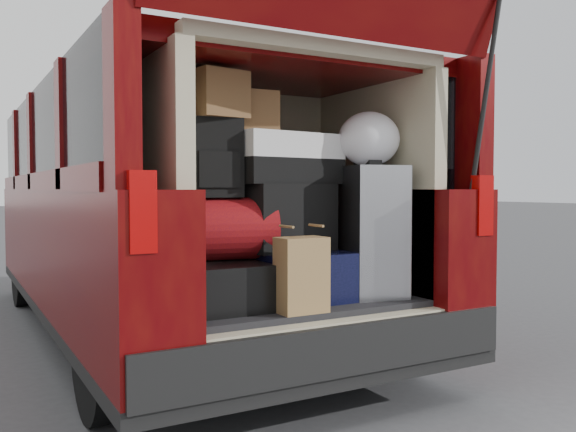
# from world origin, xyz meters

# --- Properties ---
(ground) EXTENTS (80.00, 80.00, 0.00)m
(ground) POSITION_xyz_m (0.00, 0.00, 0.00)
(ground) COLOR #3C3C3F
(ground) RESTS_ON ground
(minivan) EXTENTS (1.90, 5.35, 2.77)m
(minivan) POSITION_xyz_m (0.00, 1.86, 0.91)
(minivan) COLOR black
(minivan) RESTS_ON ground
(load_floor) EXTENTS (1.24, 1.05, 0.55)m
(load_floor) POSITION_xyz_m (0.00, 0.28, 0.28)
(load_floor) COLOR black
(load_floor) RESTS_ON ground
(black_hardshell) EXTENTS (0.39, 0.53, 0.21)m
(black_hardshell) POSITION_xyz_m (-0.39, 0.12, 0.66)
(black_hardshell) COLOR black
(black_hardshell) RESTS_ON load_floor
(navy_hardshell) EXTENTS (0.47, 0.56, 0.24)m
(navy_hardshell) POSITION_xyz_m (0.04, 0.15, 0.67)
(navy_hardshell) COLOR black
(navy_hardshell) RESTS_ON load_floor
(silver_roller) EXTENTS (0.37, 0.49, 0.67)m
(silver_roller) POSITION_xyz_m (0.44, 0.06, 0.88)
(silver_roller) COLOR silver
(silver_roller) RESTS_ON load_floor
(kraft_bag) EXTENTS (0.22, 0.14, 0.34)m
(kraft_bag) POSITION_xyz_m (-0.10, -0.18, 0.72)
(kraft_bag) COLOR #9E8047
(kraft_bag) RESTS_ON load_floor
(red_duffel) EXTENTS (0.50, 0.36, 0.30)m
(red_duffel) POSITION_xyz_m (-0.32, 0.16, 0.91)
(red_duffel) COLOR #99110D
(red_duffel) RESTS_ON black_hardshell
(black_soft_case) EXTENTS (0.50, 0.35, 0.34)m
(black_soft_case) POSITION_xyz_m (0.01, 0.17, 0.96)
(black_soft_case) COLOR black
(black_soft_case) RESTS_ON navy_hardshell
(backpack) EXTENTS (0.28, 0.19, 0.37)m
(backpack) POSITION_xyz_m (-0.38, 0.17, 1.25)
(backpack) COLOR black
(backpack) RESTS_ON red_duffel
(twotone_duffel) EXTENTS (0.60, 0.37, 0.25)m
(twotone_duffel) POSITION_xyz_m (0.02, 0.20, 1.25)
(twotone_duffel) COLOR white
(twotone_duffel) RESTS_ON black_soft_case
(grocery_sack_lower) EXTENTS (0.27, 0.23, 0.22)m
(grocery_sack_lower) POSITION_xyz_m (-0.35, 0.17, 1.54)
(grocery_sack_lower) COLOR brown
(grocery_sack_lower) RESTS_ON backpack
(grocery_sack_upper) EXTENTS (0.22, 0.18, 0.21)m
(grocery_sack_upper) POSITION_xyz_m (-0.12, 0.24, 1.48)
(grocery_sack_upper) COLOR brown
(grocery_sack_upper) RESTS_ON twotone_duffel
(plastic_bag_right) EXTENTS (0.38, 0.36, 0.28)m
(plastic_bag_right) POSITION_xyz_m (0.45, 0.05, 1.36)
(plastic_bag_right) COLOR white
(plastic_bag_right) RESTS_ON silver_roller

